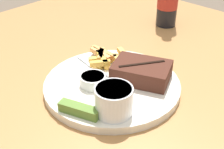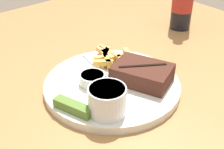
{
  "view_description": "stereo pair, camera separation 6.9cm",
  "coord_description": "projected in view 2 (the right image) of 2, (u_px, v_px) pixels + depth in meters",
  "views": [
    {
      "loc": [
        0.4,
        -0.43,
        1.14
      ],
      "look_at": [
        0.0,
        0.0,
        0.76
      ],
      "focal_mm": 50.0,
      "sensor_mm": 36.0,
      "label": 1
    },
    {
      "loc": [
        0.45,
        -0.38,
        1.14
      ],
      "look_at": [
        0.0,
        0.0,
        0.76
      ],
      "focal_mm": 50.0,
      "sensor_mm": 36.0,
      "label": 2
    }
  ],
  "objects": [
    {
      "name": "fries_pile",
      "position": [
        112.0,
        59.0,
        0.77
      ],
      "size": [
        0.15,
        0.11,
        0.02
      ],
      "color": "#F0B449",
      "rests_on": "dinner_plate"
    },
    {
      "name": "dinner_plate",
      "position": [
        112.0,
        85.0,
        0.71
      ],
      "size": [
        0.31,
        0.31,
        0.02
      ],
      "color": "silver",
      "rests_on": "dining_table"
    },
    {
      "name": "pickle_spear",
      "position": [
        73.0,
        107.0,
        0.61
      ],
      "size": [
        0.09,
        0.05,
        0.02
      ],
      "color": "#567A2D",
      "rests_on": "dinner_plate"
    },
    {
      "name": "coleslaw_cup",
      "position": [
        107.0,
        99.0,
        0.6
      ],
      "size": [
        0.08,
        0.08,
        0.06
      ],
      "color": "white",
      "rests_on": "dinner_plate"
    },
    {
      "name": "dipping_sauce_cup",
      "position": [
        92.0,
        79.0,
        0.69
      ],
      "size": [
        0.06,
        0.06,
        0.02
      ],
      "color": "silver",
      "rests_on": "dinner_plate"
    },
    {
      "name": "dining_table",
      "position": [
        112.0,
        112.0,
        0.75
      ],
      "size": [
        1.23,
        1.24,
        0.73
      ],
      "color": "#A87542",
      "rests_on": "ground_plane"
    },
    {
      "name": "beer_bottle",
      "position": [
        183.0,
        0.0,
        0.95
      ],
      "size": [
        0.06,
        0.06,
        0.26
      ],
      "color": "black",
      "rests_on": "dining_table"
    },
    {
      "name": "steak_portion",
      "position": [
        142.0,
        73.0,
        0.7
      ],
      "size": [
        0.15,
        0.13,
        0.04
      ],
      "color": "#472319",
      "rests_on": "dinner_plate"
    },
    {
      "name": "fork_utensil",
      "position": [
        96.0,
        65.0,
        0.76
      ],
      "size": [
        0.13,
        0.04,
        0.0
      ],
      "rotation": [
        0.0,
        0.0,
        6.1
      ],
      "color": "#B7B7BC",
      "rests_on": "dinner_plate"
    }
  ]
}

